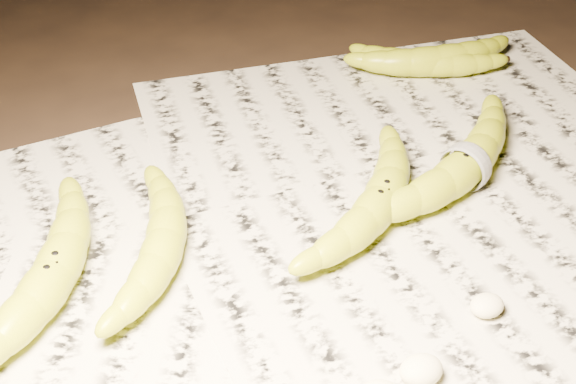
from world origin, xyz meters
name	(u,v)px	position (x,y,z in m)	size (l,w,h in m)	color
ground	(326,256)	(0.00, 0.00, 0.00)	(3.00, 3.00, 0.00)	black
newspaper_patch	(349,245)	(0.02, 0.00, 0.00)	(0.90, 0.70, 0.01)	beige
banana_left_a	(51,274)	(-0.24, 0.06, 0.03)	(0.23, 0.07, 0.04)	#AEB616
banana_left_b	(164,240)	(-0.13, 0.06, 0.03)	(0.19, 0.06, 0.04)	#AEB616
banana_center	(380,199)	(0.07, 0.02, 0.03)	(0.22, 0.06, 0.04)	#AEB616
banana_taped	(466,164)	(0.18, 0.03, 0.03)	(0.25, 0.07, 0.04)	#AEB616
banana_upper_a	(427,61)	(0.28, 0.25, 0.02)	(0.17, 0.05, 0.03)	#AEB616
banana_upper_b	(437,58)	(0.29, 0.24, 0.03)	(0.19, 0.06, 0.04)	#AEB616
measuring_tape	(466,164)	(0.18, 0.03, 0.03)	(0.05, 0.05, 0.00)	white
flesh_chunk_b	(422,367)	(-0.01, -0.16, 0.02)	(0.04, 0.03, 0.02)	#F9F4C0
flesh_chunk_c	(488,302)	(0.08, -0.13, 0.02)	(0.03, 0.02, 0.02)	#F9F4C0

